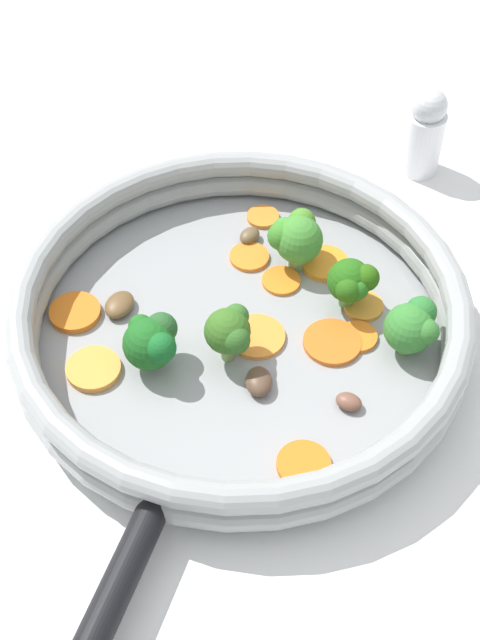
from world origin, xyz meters
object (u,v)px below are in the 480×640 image
Objects in this scene: mushroom_piece_0 at (259,382)px; carrot_slice_1 at (358,337)px; carrot_slice_4 at (281,281)px; broccoli_floret_4 at (413,326)px; carrot_slice_10 at (75,312)px; carrot_slice_8 at (304,465)px; carrot_slice_3 at (263,217)px; carrot_slice_6 at (332,342)px; broccoli_floret_0 at (152,341)px; mushroom_piece_2 at (250,236)px; carrot_slice_0 at (257,337)px; broccoli_floret_2 at (295,237)px; carrot_slice_2 at (94,369)px; mushroom_piece_1 at (119,305)px; skillet at (240,338)px; broccoli_floret_3 at (352,282)px; carrot_slice_7 at (325,263)px; carrot_slice_5 at (249,257)px; salt_shaker at (424,132)px; carrot_slice_9 at (363,306)px; broccoli_floret_1 at (230,331)px; mushroom_piece_3 at (349,402)px.

carrot_slice_1 is at bearing -10.53° from mushroom_piece_0.
carrot_slice_4 is 0.71× the size of broccoli_floret_4.
carrot_slice_8 is at bearing -80.33° from carrot_slice_10.
carrot_slice_3 is at bearing 58.34° from carrot_slice_4.
carrot_slice_6 is 0.94× the size of broccoli_floret_0.
carrot_slice_10 is (-0.19, 0.02, 0.00)m from carrot_slice_3.
carrot_slice_0 is at bearing -129.14° from mushroom_piece_2.
broccoli_floret_0 reaches higher than carrot_slice_10.
carrot_slice_3 is at bearing 72.53° from broccoli_floret_2.
carrot_slice_2 is at bearing -111.65° from carrot_slice_10.
carrot_slice_1 is at bearing -50.84° from mushroom_piece_1.
carrot_slice_3 is 0.19m from broccoli_floret_4.
carrot_slice_3 reaches higher than skillet.
skillet is at bearing 155.42° from broccoli_floret_3.
broccoli_floret_4 reaches higher than carrot_slice_1.
skillet is at bearing -176.02° from carrot_slice_7.
carrot_slice_1 and carrot_slice_5 have the same top height.
broccoli_floret_0 is at bearing -175.32° from salt_shaker.
mushroom_piece_1 is at bearing 103.24° from mushroom_piece_0.
salt_shaker reaches higher than carrot_slice_9.
skillet is 7.36× the size of broccoli_floret_3.
broccoli_floret_1 reaches higher than mushroom_piece_0.
carrot_slice_9 is at bearing -65.31° from carrot_slice_4.
carrot_slice_0 is at bearing 162.23° from broccoli_floret_3.
carrot_slice_7 is 0.15m from mushroom_piece_3.
salt_shaker is at bearing -8.48° from carrot_slice_10.
carrot_slice_6 and carrot_slice_9 have the same top height.
carrot_slice_7 is at bearing -4.40° from broccoli_floret_0.
carrot_slice_9 is at bearing -22.72° from broccoli_floret_0.
salt_shaker is at bearing 4.68° from broccoli_floret_0.
mushroom_piece_3 is at bearing -142.71° from carrot_slice_1.
mushroom_piece_2 is at bearing 41.16° from broccoli_floret_1.
carrot_slice_3 and carrot_slice_4 have the same top height.
mushroom_piece_2 and mushroom_piece_3 have the same top height.
carrot_slice_3 is 0.74× the size of carrot_slice_8.
carrot_slice_9 is 1.62× the size of mushroom_piece_3.
carrot_slice_5 is 0.67× the size of broccoli_floret_2.
carrot_slice_5 is 0.02m from mushroom_piece_2.
carrot_slice_2 is at bearing 157.45° from skillet.
broccoli_floret_0 is (0.02, -0.08, 0.02)m from carrot_slice_10.
carrot_slice_1 is at bearing 37.29° from mushroom_piece_3.
skillet is 0.06m from mushroom_piece_0.
carrot_slice_0 is 0.91× the size of broccoli_floret_1.
carrot_slice_7 is 0.82× the size of broccoli_floret_0.
skillet is 10.41× the size of carrot_slice_9.
carrot_slice_2 is at bearing 152.96° from carrot_slice_0.
carrot_slice_5 is 0.87× the size of carrot_slice_8.
broccoli_floret_0 reaches higher than skillet.
broccoli_floret_3 is at bearing -23.44° from carrot_slice_2.
carrot_slice_8 is 0.23m from mushroom_piece_2.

